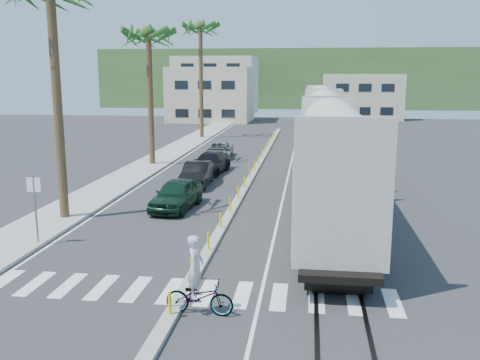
# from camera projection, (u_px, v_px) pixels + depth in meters

# --- Properties ---
(ground) EXTENTS (140.00, 140.00, 0.00)m
(ground) POSITION_uv_depth(u_px,v_px,m) (198.00, 270.00, 19.65)
(ground) COLOR #28282B
(ground) RESTS_ON ground
(sidewalk) EXTENTS (3.00, 90.00, 0.15)m
(sidewalk) POSITION_uv_depth(u_px,v_px,m) (161.00, 158.00, 45.03)
(sidewalk) COLOR gray
(sidewalk) RESTS_ON ground
(rails) EXTENTS (1.56, 100.00, 0.06)m
(rails) POSITION_uv_depth(u_px,v_px,m) (322.00, 157.00, 46.23)
(rails) COLOR black
(rails) RESTS_ON ground
(median) EXTENTS (0.45, 60.00, 0.85)m
(median) POSITION_uv_depth(u_px,v_px,m) (254.00, 171.00, 39.04)
(median) COLOR gray
(median) RESTS_ON ground
(crosswalk) EXTENTS (14.00, 2.20, 0.01)m
(crosswalk) POSITION_uv_depth(u_px,v_px,m) (186.00, 292.00, 17.71)
(crosswalk) COLOR silver
(crosswalk) RESTS_ON ground
(lane_markings) EXTENTS (9.42, 90.00, 0.01)m
(lane_markings) POSITION_uv_depth(u_px,v_px,m) (235.00, 161.00, 44.23)
(lane_markings) COLOR silver
(lane_markings) RESTS_ON ground
(freight_train) EXTENTS (3.00, 60.94, 5.85)m
(freight_train) POSITION_uv_depth(u_px,v_px,m) (323.00, 127.00, 42.83)
(freight_train) COLOR #A19F94
(freight_train) RESTS_ON ground
(palm_trees) EXTENTS (3.50, 37.20, 13.75)m
(palm_trees) POSITION_uv_depth(u_px,v_px,m) (153.00, 24.00, 40.64)
(palm_trees) COLOR brown
(palm_trees) RESTS_ON ground
(street_sign) EXTENTS (0.60, 0.08, 3.00)m
(street_sign) POSITION_uv_depth(u_px,v_px,m) (35.00, 200.00, 22.15)
(street_sign) COLOR slate
(street_sign) RESTS_ON ground
(buildings) EXTENTS (38.00, 27.00, 10.00)m
(buildings) POSITION_uv_depth(u_px,v_px,m) (249.00, 90.00, 89.28)
(buildings) COLOR beige
(buildings) RESTS_ON ground
(hillside) EXTENTS (80.00, 20.00, 12.00)m
(hillside) POSITION_uv_depth(u_px,v_px,m) (293.00, 79.00, 115.70)
(hillside) COLOR #385628
(hillside) RESTS_ON ground
(car_lead) EXTENTS (2.76, 5.01, 1.59)m
(car_lead) POSITION_uv_depth(u_px,v_px,m) (177.00, 194.00, 28.41)
(car_lead) COLOR black
(car_lead) RESTS_ON ground
(car_second) EXTENTS (1.86, 4.68, 1.51)m
(car_second) POSITION_uv_depth(u_px,v_px,m) (197.00, 174.00, 34.31)
(car_second) COLOR black
(car_second) RESTS_ON ground
(car_third) EXTENTS (3.15, 5.58, 1.50)m
(car_third) POSITION_uv_depth(u_px,v_px,m) (210.00, 163.00, 38.59)
(car_third) COLOR black
(car_third) RESTS_ON ground
(car_rear) EXTENTS (2.87, 4.98, 1.29)m
(car_rear) POSITION_uv_depth(u_px,v_px,m) (219.00, 150.00, 45.87)
(car_rear) COLOR #A8ABAD
(car_rear) RESTS_ON ground
(cyclist) EXTENTS (0.98, 2.17, 2.45)m
(cyclist) POSITION_uv_depth(u_px,v_px,m) (198.00, 289.00, 15.93)
(cyclist) COLOR #9EA0A5
(cyclist) RESTS_ON ground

